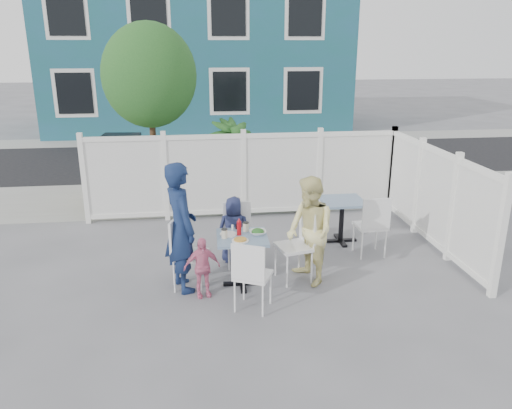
{
  "coord_description": "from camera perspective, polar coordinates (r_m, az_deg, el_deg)",
  "views": [
    {
      "loc": [
        -0.81,
        -6.64,
        3.16
      ],
      "look_at": [
        0.02,
        -0.05,
        1.02
      ],
      "focal_mm": 35.0,
      "sensor_mm": 36.0,
      "label": 1
    }
  ],
  "objects": [
    {
      "name": "coffee_cup_a",
      "position": [
        6.61,
        -3.63,
        -3.37
      ],
      "size": [
        0.08,
        0.08,
        0.12
      ],
      "primitive_type": "cylinder",
      "color": "beige",
      "rests_on": "main_table"
    },
    {
      "name": "chair_near",
      "position": [
        6.1,
        -0.59,
        -7.67
      ],
      "size": [
        0.55,
        0.54,
        0.92
      ],
      "rotation": [
        0.0,
        0.0,
        -0.43
      ],
      "color": "white",
      "rests_on": "ground"
    },
    {
      "name": "utility_cabinet",
      "position": [
        11.03,
        -14.93,
        4.08
      ],
      "size": [
        0.74,
        0.56,
        1.3
      ],
      "primitive_type": "cube",
      "rotation": [
        0.0,
        0.0,
        -0.09
      ],
      "color": "gold",
      "rests_on": "ground"
    },
    {
      "name": "plate_side",
      "position": [
        6.74,
        -3.17,
        -3.42
      ],
      "size": [
        0.23,
        0.23,
        0.02
      ],
      "primitive_type": "cylinder",
      "color": "white",
      "rests_on": "main_table"
    },
    {
      "name": "main_table",
      "position": [
        6.74,
        -1.59,
        -4.93
      ],
      "size": [
        0.7,
        0.7,
        0.71
      ],
      "rotation": [
        0.0,
        0.0,
        -0.03
      ],
      "color": "slate",
      "rests_on": "ground"
    },
    {
      "name": "plate_main",
      "position": [
        6.52,
        -1.81,
        -4.14
      ],
      "size": [
        0.22,
        0.22,
        0.01
      ],
      "primitive_type": "cylinder",
      "color": "white",
      "rests_on": "main_table"
    },
    {
      "name": "toddler",
      "position": [
        6.55,
        -6.2,
        -7.14
      ],
      "size": [
        0.51,
        0.29,
        0.82
      ],
      "primitive_type": "imported",
      "rotation": [
        0.0,
        0.0,
        0.19
      ],
      "color": "pink",
      "rests_on": "ground"
    },
    {
      "name": "fence_back",
      "position": [
        9.39,
        -1.42,
        3.16
      ],
      "size": [
        5.86,
        0.08,
        1.6
      ],
      "color": "white",
      "rests_on": "ground"
    },
    {
      "name": "man",
      "position": [
        6.62,
        -8.59,
        -2.6
      ],
      "size": [
        0.61,
        0.74,
        1.75
      ],
      "primitive_type": "imported",
      "rotation": [
        0.0,
        0.0,
        1.92
      ],
      "color": "#14244B",
      "rests_on": "ground"
    },
    {
      "name": "salt_shaker",
      "position": [
        6.91,
        -2.7,
        -2.61
      ],
      "size": [
        0.03,
        0.03,
        0.07
      ],
      "primitive_type": "cylinder",
      "color": "white",
      "rests_on": "main_table"
    },
    {
      "name": "chair_left",
      "position": [
        6.75,
        -8.19,
        -4.93
      ],
      "size": [
        0.54,
        0.55,
        0.98
      ],
      "rotation": [
        0.0,
        0.0,
        -1.86
      ],
      "color": "white",
      "rests_on": "ground"
    },
    {
      "name": "coffee_cup_b",
      "position": [
        6.85,
        -1.16,
        -2.59
      ],
      "size": [
        0.08,
        0.08,
        0.12
      ],
      "primitive_type": "cylinder",
      "color": "beige",
      "rests_on": "main_table"
    },
    {
      "name": "pepper_shaker",
      "position": [
        6.93,
        -2.25,
        -2.54
      ],
      "size": [
        0.03,
        0.03,
        0.07
      ],
      "primitive_type": "cylinder",
      "color": "black",
      "rests_on": "main_table"
    },
    {
      "name": "ketchup_bottle",
      "position": [
        6.7,
        -1.94,
        -2.72
      ],
      "size": [
        0.06,
        0.06,
        0.19
      ],
      "primitive_type": "cylinder",
      "color": "#AD0A12",
      "rests_on": "main_table"
    },
    {
      "name": "near_sidewalk",
      "position": [
        10.94,
        -2.66,
        1.04
      ],
      "size": [
        24.0,
        2.6,
        0.01
      ],
      "primitive_type": "cube",
      "color": "gray",
      "rests_on": "ground"
    },
    {
      "name": "far_sidewalk",
      "position": [
        17.54,
        -4.49,
        7.42
      ],
      "size": [
        24.0,
        1.6,
        0.01
      ],
      "primitive_type": "cube",
      "color": "gray",
      "rests_on": "ground"
    },
    {
      "name": "street",
      "position": [
        14.51,
        -3.86,
        5.22
      ],
      "size": [
        24.0,
        5.0,
        0.01
      ],
      "primitive_type": "cube",
      "color": "black",
      "rests_on": "ground"
    },
    {
      "name": "spare_table",
      "position": [
        8.34,
        9.81,
        -0.57
      ],
      "size": [
        0.69,
        0.69,
        0.73
      ],
      "rotation": [
        0.0,
        0.0,
        0.0
      ],
      "color": "slate",
      "rests_on": "ground"
    },
    {
      "name": "tree",
      "position": [
        9.99,
        -12.12,
        14.18
      ],
      "size": [
        1.8,
        1.62,
        3.59
      ],
      "color": "#382316",
      "rests_on": "ground"
    },
    {
      "name": "potted_shrub_b",
      "position": [
        10.14,
        4.81,
        4.31
      ],
      "size": [
        1.63,
        1.47,
        1.61
      ],
      "primitive_type": "imported",
      "rotation": [
        0.0,
        0.0,
        6.12
      ],
      "color": "#1D501D",
      "rests_on": "ground"
    },
    {
      "name": "chair_right",
      "position": [
        6.94,
        5.01,
        -4.01
      ],
      "size": [
        0.54,
        0.55,
        1.01
      ],
      "rotation": [
        0.0,
        0.0,
        1.82
      ],
      "color": "white",
      "rests_on": "ground"
    },
    {
      "name": "ground",
      "position": [
        7.4,
        -0.24,
        -7.47
      ],
      "size": [
        80.0,
        80.0,
        0.0
      ],
      "primitive_type": "plane",
      "color": "slate"
    },
    {
      "name": "potted_shrub_a",
      "position": [
        10.03,
        -2.71,
        4.69
      ],
      "size": [
        1.36,
        1.36,
        1.77
      ],
      "primitive_type": "imported",
      "rotation": [
        0.0,
        0.0,
        0.55
      ],
      "color": "#1D501D",
      "rests_on": "ground"
    },
    {
      "name": "chair_spare",
      "position": [
        7.84,
        13.21,
        -1.97
      ],
      "size": [
        0.46,
        0.45,
        0.98
      ],
      "rotation": [
        0.0,
        0.0,
        0.04
      ],
      "color": "white",
      "rests_on": "ground"
    },
    {
      "name": "building",
      "position": [
        20.64,
        -6.66,
        17.28
      ],
      "size": [
        11.0,
        6.0,
        6.0
      ],
      "color": "#1C5E62",
      "rests_on": "ground"
    },
    {
      "name": "salad_bowl",
      "position": [
        6.74,
        0.21,
        -3.22
      ],
      "size": [
        0.23,
        0.23,
        0.06
      ],
      "primitive_type": "imported",
      "color": "white",
      "rests_on": "main_table"
    },
    {
      "name": "woman",
      "position": [
        6.79,
        6.18,
        -3.08
      ],
      "size": [
        0.76,
        0.87,
        1.5
      ],
      "primitive_type": "imported",
      "rotation": [
        0.0,
        0.0,
        -1.27
      ],
      "color": "yellow",
      "rests_on": "ground"
    },
    {
      "name": "boy",
      "position": [
        7.49,
        -2.53,
        -2.91
      ],
      "size": [
        0.55,
        0.41,
        1.02
      ],
      "primitive_type": "imported",
      "rotation": [
        0.0,
        0.0,
        2.97
      ],
      "color": "#1F2549",
      "rests_on": "ground"
    },
    {
      "name": "chair_back",
      "position": [
        7.45,
        -2.05,
        -2.78
      ],
      "size": [
        0.45,
        0.43,
        0.93
      ],
      "rotation": [
        0.0,
        0.0,
        3.2
      ],
      "color": "white",
      "rests_on": "ground"
    },
    {
      "name": "fence_right",
      "position": [
        8.52,
        19.7,
        0.55
      ],
      "size": [
        0.08,
        3.66,
        1.6
      ],
      "rotation": [
        0.0,
        0.0,
        1.57
      ],
      "color": "white",
      "rests_on": "ground"
    }
  ]
}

